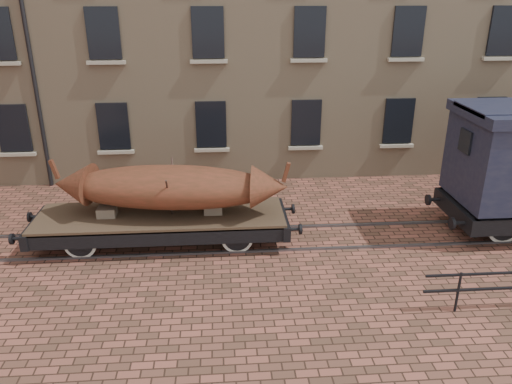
{
  "coord_description": "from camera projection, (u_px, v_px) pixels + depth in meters",
  "views": [
    {
      "loc": [
        -2.2,
        -12.88,
        6.74
      ],
      "look_at": [
        -1.19,
        0.5,
        1.3
      ],
      "focal_mm": 35.0,
      "sensor_mm": 36.0,
      "label": 1
    }
  ],
  "objects": [
    {
      "name": "flatcar_wagon",
      "position": [
        161.0,
        220.0,
        14.04
      ],
      "size": [
        7.78,
        2.11,
        1.17
      ],
      "color": "#423321",
      "rests_on": "ground"
    },
    {
      "name": "iron_boat",
      "position": [
        170.0,
        187.0,
        13.69
      ],
      "size": [
        6.54,
        2.42,
        1.57
      ],
      "color": "brown",
      "rests_on": "flatcar_wagon"
    },
    {
      "name": "rail_track",
      "position": [
        298.0,
        237.0,
        14.58
      ],
      "size": [
        30.0,
        1.52,
        0.06
      ],
      "color": "#59595E",
      "rests_on": "ground"
    },
    {
      "name": "ground",
      "position": [
        298.0,
        238.0,
        14.59
      ],
      "size": [
        90.0,
        90.0,
        0.0
      ],
      "primitive_type": "plane",
      "color": "#503426"
    }
  ]
}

